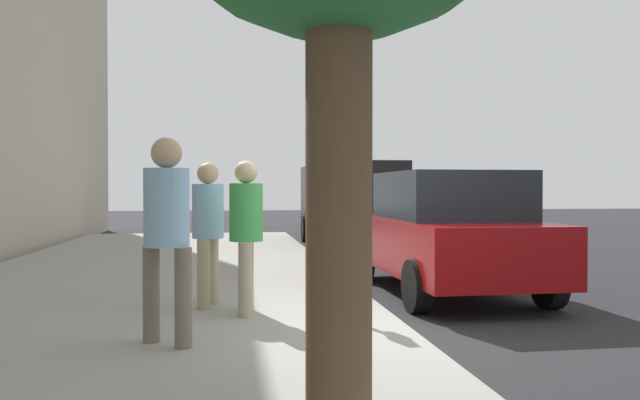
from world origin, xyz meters
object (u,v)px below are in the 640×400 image
object	(u,v)px
pedestrian_bystander	(167,222)
parking_officer	(208,223)
parked_van_far	(348,199)
parking_meter	(324,221)
pedestrian_at_meter	(246,225)
parked_sedan_near	(446,232)

from	to	relation	value
pedestrian_bystander	parking_officer	size ratio (longest dim) A/B	1.08
parking_officer	parked_van_far	xyz separation A→B (m)	(9.04, -3.38, 0.13)
parked_van_far	parking_meter	bearing A→B (deg)	167.72
pedestrian_at_meter	pedestrian_bystander	world-z (taller)	pedestrian_bystander
parked_sedan_near	parking_meter	bearing A→B (deg)	132.40
parked_sedan_near	parking_officer	bearing A→B (deg)	112.31
pedestrian_at_meter	parked_van_far	distance (m)	9.99
parking_meter	parked_van_far	size ratio (longest dim) A/B	0.27
pedestrian_bystander	parked_sedan_near	size ratio (longest dim) A/B	0.41
parking_meter	pedestrian_bystander	xyz separation A→B (m)	(-1.32, 1.59, 0.07)
parked_sedan_near	parked_van_far	xyz separation A→B (m)	(7.65, 0.00, 0.36)
pedestrian_at_meter	parking_meter	bearing A→B (deg)	4.38
pedestrian_at_meter	parked_sedan_near	size ratio (longest dim) A/B	0.38
pedestrian_at_meter	pedestrian_bystander	size ratio (longest dim) A/B	0.92
parking_meter	pedestrian_at_meter	world-z (taller)	pedestrian_at_meter
parked_sedan_near	parked_van_far	distance (m)	7.66
pedestrian_at_meter	parked_sedan_near	distance (m)	3.51
pedestrian_bystander	parked_van_far	distance (m)	11.47
pedestrian_at_meter	parked_van_far	size ratio (longest dim) A/B	0.32
pedestrian_at_meter	parking_officer	bearing A→B (deg)	134.39
parking_officer	parked_van_far	world-z (taller)	parked_van_far
parked_sedan_near	parked_van_far	bearing A→B (deg)	0.01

